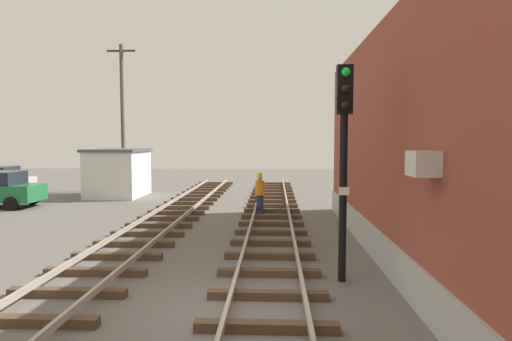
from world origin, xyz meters
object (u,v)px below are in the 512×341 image
(signal_mast, at_px, (344,146))
(control_hut, at_px, (118,173))
(track_worker_foreground, at_px, (260,193))
(utility_pole_far, at_px, (123,115))
(brick_building, at_px, (498,144))

(signal_mast, bearing_deg, control_hut, 126.25)
(signal_mast, xyz_separation_m, track_worker_foreground, (-2.23, 8.93, -2.21))
(utility_pole_far, xyz_separation_m, track_worker_foreground, (9.05, -8.29, -3.91))
(brick_building, relative_size, track_worker_foreground, 10.50)
(signal_mast, bearing_deg, utility_pole_far, 123.24)
(utility_pole_far, height_order, track_worker_foreground, utility_pole_far)
(signal_mast, bearing_deg, track_worker_foreground, 104.03)
(signal_mast, xyz_separation_m, utility_pole_far, (-11.28, 17.21, 1.69))
(signal_mast, height_order, control_hut, signal_mast)
(signal_mast, distance_m, utility_pole_far, 20.65)
(brick_building, height_order, control_hut, brick_building)
(signal_mast, distance_m, track_worker_foreground, 9.46)
(control_hut, xyz_separation_m, track_worker_foreground, (8.42, -5.60, -0.46))
(signal_mast, xyz_separation_m, control_hut, (-10.65, 14.53, -1.75))
(control_hut, height_order, utility_pole_far, utility_pole_far)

